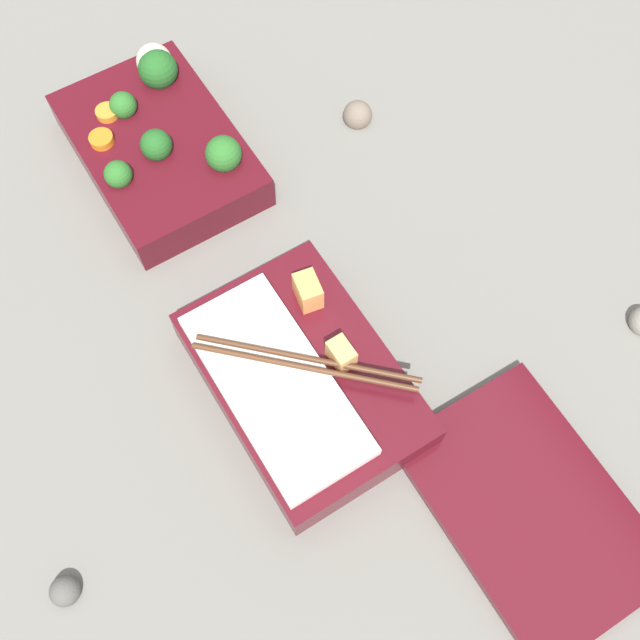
{
  "coord_description": "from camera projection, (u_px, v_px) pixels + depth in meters",
  "views": [
    {
      "loc": [
        0.35,
        -0.11,
        0.63
      ],
      "look_at": [
        0.11,
        0.04,
        0.04
      ],
      "focal_mm": 42.0,
      "sensor_mm": 36.0,
      "label": 1
    }
  ],
  "objects": [
    {
      "name": "bento_tray_rice",
      "position": [
        304.0,
        377.0,
        0.65
      ],
      "size": [
        0.21,
        0.15,
        0.07
      ],
      "color": "#510F19",
      "rests_on": "ground_plane"
    },
    {
      "name": "pebble_1",
      "position": [
        358.0,
        115.0,
        0.79
      ],
      "size": [
        0.03,
        0.03,
        0.03
      ],
      "primitive_type": "sphere",
      "color": "#7A6B5B",
      "rests_on": "ground_plane"
    },
    {
      "name": "bento_lid",
      "position": [
        530.0,
        507.0,
        0.62
      ],
      "size": [
        0.21,
        0.15,
        0.01
      ],
      "primitive_type": "cube",
      "rotation": [
        0.0,
        0.0,
        -0.01
      ],
      "color": "#510F19",
      "rests_on": "ground_plane"
    },
    {
      "name": "ground_plane",
      "position": [
        225.0,
        267.0,
        0.72
      ],
      "size": [
        3.0,
        3.0,
        0.0
      ],
      "primitive_type": "plane",
      "color": "slate"
    },
    {
      "name": "bento_tray_vegetable",
      "position": [
        160.0,
        143.0,
        0.75
      ],
      "size": [
        0.21,
        0.15,
        0.07
      ],
      "color": "#510F19",
      "rests_on": "ground_plane"
    },
    {
      "name": "pebble_2",
      "position": [
        65.0,
        591.0,
        0.59
      ],
      "size": [
        0.02,
        0.02,
        0.02
      ],
      "primitive_type": "sphere",
      "color": "#595651",
      "rests_on": "ground_plane"
    }
  ]
}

